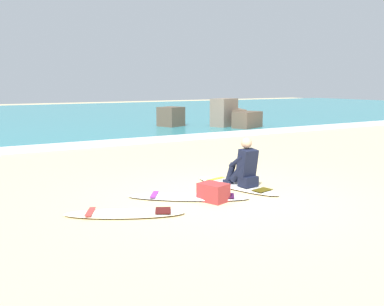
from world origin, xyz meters
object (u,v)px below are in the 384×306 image
Objects in this scene: surfboard_spare_far at (188,197)px; surfboard_spare_near at (125,213)px; beach_bag at (213,192)px; surfboard_main at (236,185)px; surfer_seated at (244,167)px.

surfboard_spare_near is at bearing -165.88° from surfboard_spare_far.
surfboard_main is at bearing 33.01° from beach_bag.
beach_bag reaches higher than surfboard_main.
surfboard_spare_near is at bearing -171.25° from surfer_seated.
surfboard_spare_near is 1.66m from beach_bag.
surfer_seated is 0.49× the size of surfboard_spare_near.
beach_bag is (-1.01, -0.43, -0.28)m from surfer_seated.
surfboard_main is 4.49× the size of beach_bag.
beach_bag is at bearing -0.84° from surfboard_spare_near.
surfboard_spare_near is 0.92× the size of surfboard_spare_far.
beach_bag is (-0.96, -0.63, 0.12)m from surfboard_main.
surfer_seated reaches higher than beach_bag.
surfboard_main is 1.03× the size of surfboard_spare_far.
surfer_seated is (0.05, -0.19, 0.40)m from surfboard_main.
beach_bag is (0.29, -0.37, 0.12)m from surfboard_spare_far.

